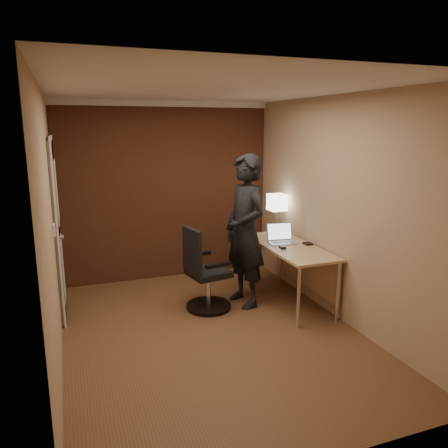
{
  "coord_description": "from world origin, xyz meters",
  "views": [
    {
      "loc": [
        -1.35,
        -4.09,
        2.15
      ],
      "look_at": [
        0.35,
        0.55,
        1.05
      ],
      "focal_mm": 35.0,
      "sensor_mm": 36.0,
      "label": 1
    }
  ],
  "objects": [
    {
      "name": "room",
      "position": [
        -0.27,
        1.54,
        1.37
      ],
      "size": [
        4.0,
        4.0,
        4.0
      ],
      "color": "brown",
      "rests_on": "ground"
    },
    {
      "name": "desk",
      "position": [
        1.25,
        0.48,
        0.6
      ],
      "size": [
        0.6,
        1.5,
        0.73
      ],
      "color": "#DAAD7D",
      "rests_on": "ground"
    },
    {
      "name": "desk_lamp",
      "position": [
        1.33,
        1.13,
        1.15
      ],
      "size": [
        0.22,
        0.22,
        0.54
      ],
      "color": "silver",
      "rests_on": "desk"
    },
    {
      "name": "laptop",
      "position": [
        1.16,
        0.67,
        0.79
      ],
      "size": [
        0.36,
        0.3,
        0.23
      ],
      "color": "silver",
      "rests_on": "desk"
    },
    {
      "name": "mouse",
      "position": [
        1.04,
        0.39,
        0.75
      ],
      "size": [
        0.07,
        0.11,
        0.03
      ],
      "primitive_type": "cube",
      "rotation": [
        0.0,
        0.0,
        -0.12
      ],
      "color": "black",
      "rests_on": "desk"
    },
    {
      "name": "wallet",
      "position": [
        1.42,
        0.44,
        0.74
      ],
      "size": [
        0.09,
        0.11,
        0.02
      ],
      "primitive_type": "cube",
      "rotation": [
        0.0,
        0.0,
        0.03
      ],
      "color": "black",
      "rests_on": "desk"
    },
    {
      "name": "office_chair",
      "position": [
        0.11,
        0.61,
        0.44
      ],
      "size": [
        0.54,
        0.6,
        1.0
      ],
      "color": "black",
      "rests_on": "ground"
    },
    {
      "name": "person",
      "position": [
        0.65,
        0.62,
        0.92
      ],
      "size": [
        0.56,
        0.74,
        1.85
      ],
      "primitive_type": "imported",
      "rotation": [
        0.0,
        0.0,
        -1.39
      ],
      "color": "black",
      "rests_on": "ground"
    }
  ]
}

